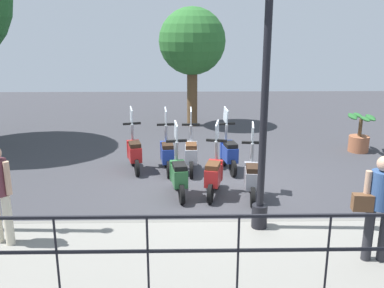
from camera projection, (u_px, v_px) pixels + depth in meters
The scene contains 14 objects.
ground_plane at pixel (214, 185), 9.64m from camera, with size 28.00×28.00×0.00m, color #38383D.
promenade_walkway at pixel (229, 254), 6.58m from camera, with size 2.20×20.00×0.15m.
fence_railing at pixel (239, 239), 5.35m from camera, with size 0.04×16.03×1.07m.
lamp_post_near at pixel (264, 110), 6.75m from camera, with size 0.26×0.90×4.55m.
pedestrian_with_bag at pixel (379, 201), 6.03m from camera, with size 0.35×0.65×1.59m.
tree_distant at pixel (192, 42), 14.55m from camera, with size 2.29×2.29×4.09m.
potted_palm at pixel (359, 136), 12.06m from camera, with size 1.06×0.66×1.05m.
scooter_near_0 at pixel (252, 177), 8.74m from camera, with size 1.23×0.44×1.54m.
scooter_near_1 at pixel (214, 174), 8.90m from camera, with size 1.21×0.51×1.54m.
scooter_near_2 at pixel (179, 174), 8.87m from camera, with size 1.23×0.46×1.54m.
scooter_far_0 at pixel (229, 152), 10.42m from camera, with size 1.22×0.47×1.54m.
scooter_far_1 at pixel (191, 153), 10.33m from camera, with size 1.23×0.44×1.54m.
scooter_far_2 at pixel (167, 153), 10.34m from camera, with size 1.23×0.44×1.54m.
scooter_far_3 at pixel (134, 152), 10.45m from camera, with size 1.21×0.51×1.54m.
Camera 1 is at (-9.03, 0.68, 3.47)m, focal length 40.00 mm.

